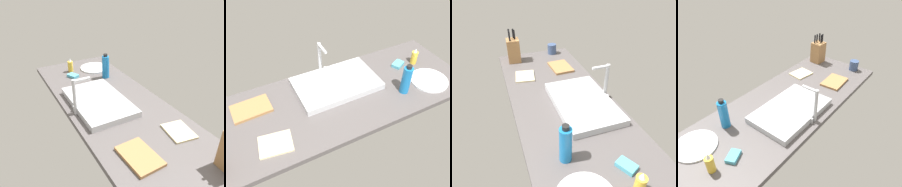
% 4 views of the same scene
% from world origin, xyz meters
% --- Properties ---
extents(countertop_slab, '(1.82, 0.66, 0.04)m').
position_xyz_m(countertop_slab, '(0.00, 0.00, 0.02)').
color(countertop_slab, '#514C4C').
rests_on(countertop_slab, ground).
extents(sink_basin, '(0.54, 0.34, 0.04)m').
position_xyz_m(sink_basin, '(0.06, 0.10, 0.06)').
color(sink_basin, '#B7BABF').
rests_on(sink_basin, countertop_slab).
extents(faucet, '(0.06, 0.12, 0.24)m').
position_xyz_m(faucet, '(0.02, 0.27, 0.18)').
color(faucet, '#B7BABF').
rests_on(faucet, countertop_slab).
extents(cutting_board, '(0.24, 0.17, 0.02)m').
position_xyz_m(cutting_board, '(-0.50, 0.14, 0.04)').
color(cutting_board, '#9E7042').
rests_on(cutting_board, countertop_slab).
extents(soap_bottle, '(0.05, 0.05, 0.12)m').
position_xyz_m(soap_bottle, '(0.69, 0.07, 0.09)').
color(soap_bottle, gold).
rests_on(soap_bottle, countertop_slab).
extents(water_bottle, '(0.06, 0.06, 0.21)m').
position_xyz_m(water_bottle, '(0.43, -0.15, 0.13)').
color(water_bottle, '#1970B7').
rests_on(water_bottle, countertop_slab).
extents(dinner_plate, '(0.25, 0.25, 0.01)m').
position_xyz_m(dinner_plate, '(0.65, -0.14, 0.04)').
color(dinner_plate, white).
rests_on(dinner_plate, countertop_slab).
extents(dish_towel, '(0.19, 0.17, 0.01)m').
position_xyz_m(dish_towel, '(-0.44, -0.17, 0.04)').
color(dish_towel, beige).
rests_on(dish_towel, countertop_slab).
extents(dish_sponge, '(0.11, 0.09, 0.02)m').
position_xyz_m(dish_sponge, '(0.56, 0.10, 0.05)').
color(dish_sponge, '#4CA3BC').
rests_on(dish_sponge, countertop_slab).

